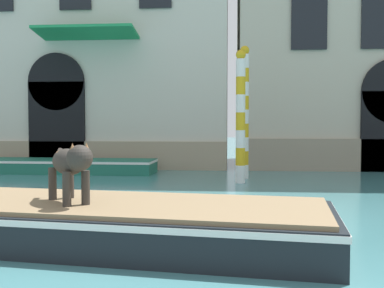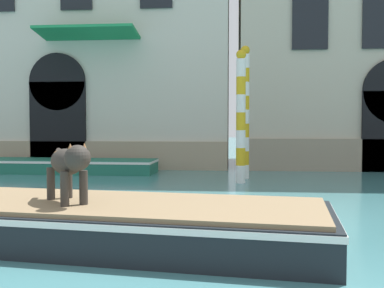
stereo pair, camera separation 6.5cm
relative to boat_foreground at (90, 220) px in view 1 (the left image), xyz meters
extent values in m
cube|color=tan|center=(-3.74, 10.31, 0.21)|extent=(11.37, 0.16, 1.06)
cube|color=black|center=(-4.52, 10.30, 1.34)|extent=(2.17, 0.14, 3.32)
cylinder|color=black|center=(-4.52, 10.30, 3.00)|extent=(2.17, 0.14, 2.17)
cube|color=#1E8C51|center=(-3.13, 9.66, 4.71)|extent=(3.63, 1.40, 0.29)
cube|color=black|center=(4.89, 10.32, 5.00)|extent=(1.27, 0.10, 1.82)
cube|color=black|center=(7.36, 10.32, 5.00)|extent=(1.27, 0.10, 1.82)
cube|color=black|center=(0.00, 0.00, -0.05)|extent=(7.12, 3.00, 0.54)
cube|color=white|center=(0.00, 0.00, 0.16)|extent=(7.15, 3.04, 0.08)
cube|color=#8C7251|center=(0.00, 0.00, 0.25)|extent=(6.89, 2.81, 0.06)
cylinder|color=#332D28|center=(0.04, -0.30, 0.52)|extent=(0.12, 0.12, 0.47)
cylinder|color=#332D28|center=(-0.16, -0.47, 0.52)|extent=(0.12, 0.12, 0.47)
cylinder|color=#332D28|center=(-0.37, 0.22, 0.52)|extent=(0.12, 0.12, 0.47)
cylinder|color=#332D28|center=(-0.57, 0.06, 0.52)|extent=(0.12, 0.12, 0.47)
ellipsoid|color=#332D28|center=(-0.26, -0.12, 0.85)|extent=(0.83, 0.92, 0.37)
ellipsoid|color=#AD7042|center=(-0.34, -0.02, 0.96)|extent=(0.44, 0.46, 0.13)
sphere|color=#332D28|center=(0.03, -0.50, 0.94)|extent=(0.35, 0.35, 0.35)
cone|color=#AD7042|center=(0.11, -0.44, 1.07)|extent=(0.11, 0.11, 0.14)
cone|color=#AD7042|center=(-0.04, -0.56, 1.07)|extent=(0.11, 0.11, 0.14)
cylinder|color=#332D28|center=(-0.56, 0.26, 0.91)|extent=(0.26, 0.29, 0.25)
cube|color=#1E6651|center=(-3.86, 9.01, -0.08)|extent=(6.62, 1.70, 0.48)
cube|color=white|center=(-3.86, 9.01, 0.10)|extent=(6.66, 1.73, 0.08)
cube|color=#8C7251|center=(-3.86, 9.01, -0.10)|extent=(3.65, 1.24, 0.43)
cylinder|color=white|center=(2.35, 6.76, -0.06)|extent=(0.27, 0.27, 0.51)
cylinder|color=gold|center=(2.35, 6.76, 0.45)|extent=(0.27, 0.27, 0.51)
cylinder|color=white|center=(2.35, 6.76, 0.96)|extent=(0.27, 0.27, 0.51)
cylinder|color=gold|center=(2.35, 6.76, 1.48)|extent=(0.27, 0.27, 0.51)
cylinder|color=white|center=(2.35, 6.76, 1.99)|extent=(0.27, 0.27, 0.51)
cylinder|color=gold|center=(2.35, 6.76, 2.50)|extent=(0.27, 0.27, 0.51)
cylinder|color=white|center=(2.35, 6.76, 3.01)|extent=(0.27, 0.27, 0.51)
sphere|color=gold|center=(2.35, 6.76, 3.39)|extent=(0.28, 0.28, 0.28)
cylinder|color=white|center=(2.50, 7.89, -0.10)|extent=(0.27, 0.27, 0.43)
cylinder|color=gold|center=(2.50, 7.89, 0.33)|extent=(0.27, 0.27, 0.43)
cylinder|color=white|center=(2.50, 7.89, 0.76)|extent=(0.27, 0.27, 0.43)
cylinder|color=gold|center=(2.50, 7.89, 1.20)|extent=(0.27, 0.27, 0.43)
cylinder|color=white|center=(2.50, 7.89, 1.63)|extent=(0.27, 0.27, 0.43)
cylinder|color=gold|center=(2.50, 7.89, 2.06)|extent=(0.27, 0.27, 0.43)
cylinder|color=white|center=(2.50, 7.89, 2.49)|extent=(0.27, 0.27, 0.43)
cylinder|color=gold|center=(2.50, 7.89, 2.93)|extent=(0.27, 0.27, 0.43)
cylinder|color=white|center=(2.50, 7.89, 3.36)|extent=(0.27, 0.27, 0.43)
sphere|color=gold|center=(2.50, 7.89, 3.70)|extent=(0.29, 0.29, 0.29)
camera|label=1|loc=(2.00, -6.31, 1.38)|focal=42.00mm
camera|label=2|loc=(2.07, -6.30, 1.38)|focal=42.00mm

